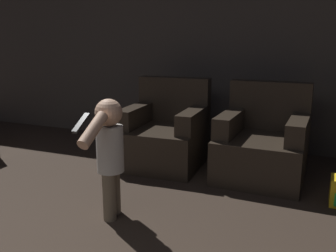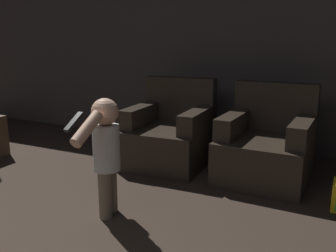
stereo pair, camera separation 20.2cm
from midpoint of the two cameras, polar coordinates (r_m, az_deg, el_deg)
wall_back at (r=4.62m, az=3.01°, el=13.28°), size 8.40×0.05×2.60m
armchair_left at (r=3.92m, az=-1.86°, el=-1.35°), size 0.82×0.87×0.88m
armchair_right at (r=3.64m, az=12.71°, el=-2.84°), size 0.81×0.86×0.88m
person_toddler at (r=2.73m, az=-11.04°, el=-3.52°), size 0.20×0.60×0.89m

